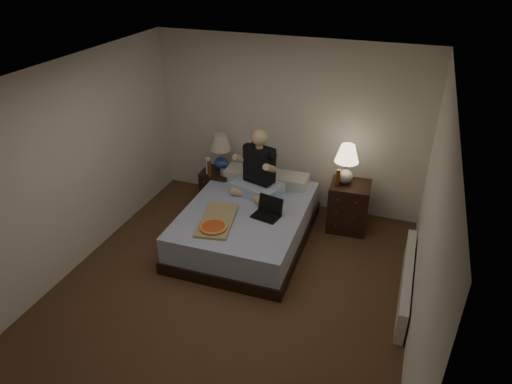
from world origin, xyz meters
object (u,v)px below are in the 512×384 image
at_px(bed, 246,224).
at_px(radiator, 406,281).
at_px(water_bottle, 208,166).
at_px(lamp_left, 221,152).
at_px(soda_can, 222,172).
at_px(nightstand_right, 348,206).
at_px(lamp_right, 346,164).
at_px(laptop, 266,209).
at_px(pizza_box, 213,228).
at_px(person, 257,163).
at_px(nightstand_left, 218,187).
at_px(beer_bottle_left, 210,169).
at_px(beer_bottle_right, 338,177).

xyz_separation_m(bed, radiator, (2.11, -0.41, -0.05)).
height_order(bed, water_bottle, water_bottle).
bearing_deg(bed, lamp_left, 129.62).
xyz_separation_m(soda_can, radiator, (2.73, -1.06, -0.42)).
height_order(bed, soda_can, soda_can).
relative_size(nightstand_right, lamp_right, 1.25).
bearing_deg(lamp_left, laptop, -42.70).
relative_size(soda_can, pizza_box, 0.13).
distance_m(bed, soda_can, 0.97).
bearing_deg(pizza_box, lamp_right, 36.56).
bearing_deg(nightstand_right, bed, -150.90).
relative_size(nightstand_right, person, 0.75).
bearing_deg(nightstand_left, beer_bottle_left, -99.35).
xyz_separation_m(lamp_left, laptop, (1.04, -0.96, -0.22)).
bearing_deg(beer_bottle_left, bed, -35.83).
xyz_separation_m(beer_bottle_right, person, (-1.06, -0.26, 0.16)).
relative_size(lamp_left, beer_bottle_left, 2.43).
bearing_deg(soda_can, laptop, -39.23).
xyz_separation_m(laptop, radiator, (1.80, -0.29, -0.43)).
distance_m(lamp_left, laptop, 1.43).
height_order(nightstand_right, beer_bottle_left, beer_bottle_left).
height_order(nightstand_right, beer_bottle_right, beer_bottle_right).
xyz_separation_m(lamp_left, beer_bottle_left, (-0.06, -0.27, -0.17)).
height_order(nightstand_right, person, person).
relative_size(water_bottle, beer_bottle_right, 1.09).
relative_size(nightstand_left, pizza_box, 0.76).
bearing_deg(lamp_right, beer_bottle_left, -173.28).
xyz_separation_m(nightstand_left, radiator, (2.87, -1.17, -0.09)).
bearing_deg(water_bottle, nightstand_right, 3.78).
distance_m(nightstand_right, lamp_right, 0.64).
distance_m(nightstand_left, nightstand_right, 1.99).
distance_m(lamp_right, radiator, 1.73).
bearing_deg(beer_bottle_left, nightstand_right, 5.87).
bearing_deg(nightstand_right, lamp_right, 165.83).
bearing_deg(lamp_right, nightstand_right, -11.23).
bearing_deg(lamp_left, bed, -49.32).
xyz_separation_m(water_bottle, pizza_box, (0.65, -1.26, -0.15)).
bearing_deg(person, nightstand_left, 173.25).
bearing_deg(radiator, bed, 168.92).
distance_m(person, laptop, 0.72).
bearing_deg(water_bottle, nightstand_left, 56.07).
distance_m(nightstand_right, radiator, 1.48).
height_order(lamp_left, radiator, lamp_left).
height_order(lamp_right, beer_bottle_left, lamp_right).
bearing_deg(nightstand_right, person, -167.33).
bearing_deg(pizza_box, lamp_left, 99.61).
relative_size(nightstand_left, beer_bottle_left, 2.50).
bearing_deg(bed, radiator, -12.15).
xyz_separation_m(bed, laptop, (0.32, -0.12, 0.37)).
distance_m(bed, lamp_right, 1.56).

